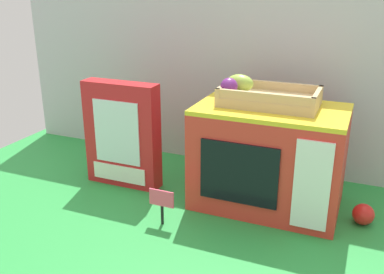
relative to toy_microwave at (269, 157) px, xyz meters
The scene contains 7 objects.
ground_plane 0.26m from the toy_microwave, 165.44° to the right, with size 1.70×1.70×0.00m, color green.
display_back_panel 0.38m from the toy_microwave, 127.98° to the left, with size 1.61×0.03×0.65m, color #B7BABF.
toy_microwave is the anchor object (origin of this frame).
food_groups_crate 0.17m from the toy_microwave, 151.82° to the left, with size 0.26×0.15×0.08m.
cookie_set_box 0.45m from the toy_microwave, behind, with size 0.24×0.06×0.33m.
price_sign 0.33m from the toy_microwave, 136.03° to the right, with size 0.07×0.01×0.10m.
loose_toy_apple 0.29m from the toy_microwave, ahead, with size 0.06×0.06×0.06m, color red.
Camera 1 is at (0.44, -1.07, 0.61)m, focal length 40.68 mm.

